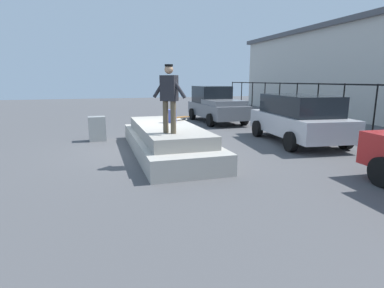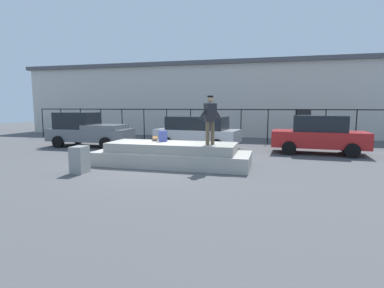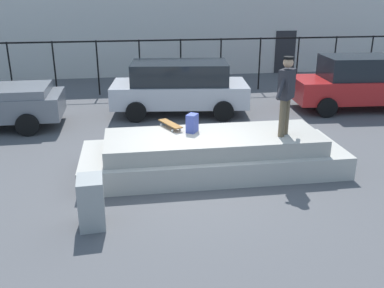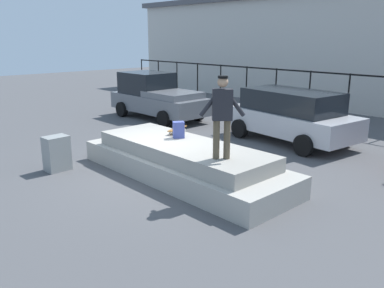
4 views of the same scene
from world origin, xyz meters
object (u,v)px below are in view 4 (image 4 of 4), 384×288
at_px(skateboarder, 222,112).
at_px(car_grey_pickup_near, 156,96).
at_px(car_silver_hatchback_mid, 291,115).
at_px(utility_box, 57,153).
at_px(backpack, 179,130).
at_px(skateboard, 177,129).

height_order(skateboarder, car_grey_pickup_near, skateboarder).
bearing_deg(car_silver_hatchback_mid, skateboarder, -71.64).
bearing_deg(car_silver_hatchback_mid, utility_box, -109.16).
relative_size(skateboarder, utility_box, 1.92).
height_order(backpack, car_grey_pickup_near, car_grey_pickup_near).
distance_m(skateboarder, car_grey_pickup_near, 9.00).
height_order(skateboarder, skateboard, skateboarder).
distance_m(skateboarder, utility_box, 4.70).
relative_size(skateboarder, backpack, 4.15).
height_order(skateboard, utility_box, skateboard).
height_order(backpack, utility_box, backpack).
distance_m(backpack, car_silver_hatchback_mid, 4.61).
relative_size(backpack, car_silver_hatchback_mid, 0.09).
relative_size(car_grey_pickup_near, utility_box, 5.10).
relative_size(backpack, car_grey_pickup_near, 0.09).
xyz_separation_m(car_grey_pickup_near, utility_box, (3.73, -6.14, -0.48)).
xyz_separation_m(skateboard, backpack, (0.46, -0.36, 0.11)).
distance_m(skateboard, car_silver_hatchback_mid, 4.30).
height_order(backpack, car_silver_hatchback_mid, car_silver_hatchback_mid).
bearing_deg(utility_box, skateboarder, 20.43).
xyz_separation_m(car_grey_pickup_near, car_silver_hatchback_mid, (6.13, 0.77, -0.03)).
bearing_deg(skateboard, utility_box, -121.91).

